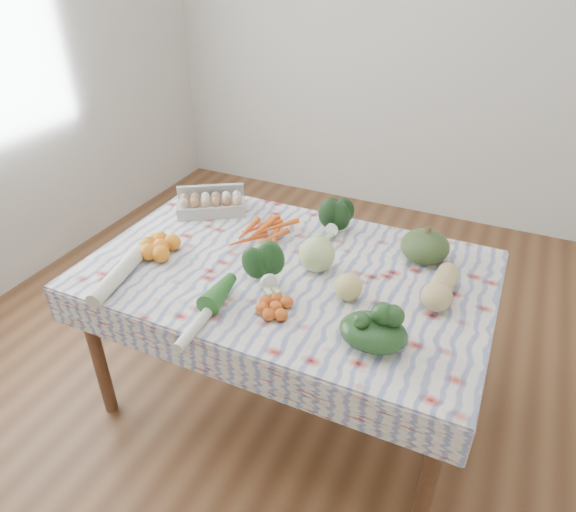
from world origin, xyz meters
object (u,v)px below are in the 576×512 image
object	(u,v)px
kabocha_squash	(425,246)
cabbage	(317,254)
egg_carton	(211,206)
dining_table	(288,284)
grapefruit	(348,287)
butternut_squash	(441,286)

from	to	relation	value
kabocha_squash	cabbage	xyz separation A→B (m)	(-0.39, -0.26, 0.01)
egg_carton	cabbage	xyz separation A→B (m)	(0.66, -0.24, 0.03)
egg_carton	cabbage	distance (m)	0.70
dining_table	cabbage	bearing A→B (deg)	19.22
grapefruit	egg_carton	bearing A→B (deg)	156.09
butternut_squash	kabocha_squash	bearing A→B (deg)	118.20
butternut_squash	cabbage	bearing A→B (deg)	-175.53
cabbage	butternut_squash	size ratio (longest dim) A/B	0.60
dining_table	kabocha_squash	xyz separation A→B (m)	(0.50, 0.30, 0.15)
egg_carton	cabbage	size ratio (longest dim) A/B	2.24
dining_table	grapefruit	size ratio (longest dim) A/B	14.81
kabocha_squash	butternut_squash	xyz separation A→B (m)	(0.12, -0.25, -0.01)
dining_table	grapefruit	xyz separation A→B (m)	(0.30, -0.10, 0.14)
kabocha_squash	butternut_squash	size ratio (longest dim) A/B	0.82
kabocha_squash	cabbage	distance (m)	0.47
dining_table	kabocha_squash	size ratio (longest dim) A/B	7.78
egg_carton	butternut_squash	distance (m)	1.19
cabbage	butternut_squash	bearing A→B (deg)	1.45
egg_carton	cabbage	bearing A→B (deg)	-51.73
egg_carton	grapefruit	xyz separation A→B (m)	(0.85, -0.38, 0.01)
dining_table	grapefruit	distance (m)	0.34
cabbage	butternut_squash	xyz separation A→B (m)	(0.51, 0.01, -0.02)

